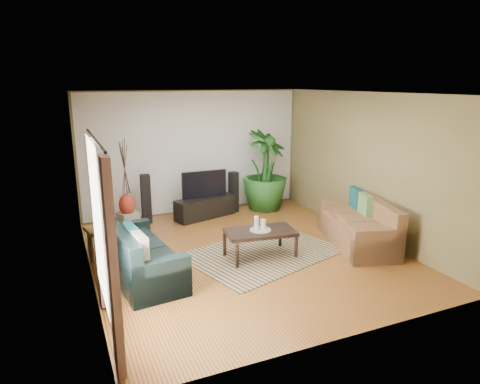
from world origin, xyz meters
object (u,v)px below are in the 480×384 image
speaker_left (146,199)px  sofa_left (141,250)px  television (204,184)px  sofa_right (357,222)px  pedestal (128,221)px  side_table (102,241)px  potted_plant (265,170)px  tv_stand (205,207)px  coffee_table (260,244)px  vase (127,205)px  speaker_right (234,192)px

speaker_left → sofa_left: bearing=-101.5°
television → sofa_right: bearing=-52.6°
sofa_left → television: size_ratio=1.95×
pedestal → sofa_right: bearing=-34.1°
sofa_left → side_table: sofa_left is taller
potted_plant → speaker_left: bearing=178.4°
pedestal → sofa_left: bearing=-94.2°
speaker_left → sofa_right: bearing=-38.6°
tv_stand → pedestal: 1.67m
sofa_left → speaker_left: bearing=-19.7°
speaker_left → coffee_table: bearing=-60.0°
sofa_right → vase: bearing=-107.8°
vase → speaker_left: bearing=32.5°
pedestal → coffee_table: bearing=-51.8°
television → speaker_right: size_ratio=1.07×
tv_stand → television: bearing=74.2°
tv_stand → speaker_left: speaker_left is taller
tv_stand → television: (0.00, 0.02, 0.52)m
speaker_right → side_table: size_ratio=1.86×
side_table → coffee_table: bearing=-25.1°
coffee_table → tv_stand: size_ratio=0.86×
tv_stand → speaker_right: speaker_right is taller
sofa_right → side_table: (-4.29, 1.32, -0.18)m
sofa_left → coffee_table: (1.98, -0.04, -0.19)m
coffee_table → television: 2.50m
television → potted_plant: potted_plant is taller
sofa_left → vase: size_ratio=4.29×
tv_stand → potted_plant: 1.64m
coffee_table → speaker_left: (-1.38, 2.58, 0.28)m
potted_plant → tv_stand: bearing=-177.2°
sofa_left → speaker_left: speaker_left is taller
vase → side_table: (-0.62, -1.16, -0.27)m
television → coffee_table: bearing=-86.5°
side_table → speaker_left: bearing=53.8°
pedestal → television: bearing=4.9°
potted_plant → vase: (-3.15, -0.20, -0.40)m
sofa_right → side_table: size_ratio=3.85×
speaker_right → potted_plant: bearing=-24.8°
speaker_left → tv_stand: bearing=-5.2°
tv_stand → vase: (-1.66, -0.12, 0.29)m
sofa_right → pedestal: (-3.67, 2.49, -0.25)m
coffee_table → speaker_right: bearing=84.9°
speaker_left → side_table: size_ratio=2.08×
side_table → television: bearing=29.8°
speaker_right → side_table: bearing=-174.3°
potted_plant → sofa_right: bearing=-79.1°
coffee_table → pedestal: size_ratio=3.28×
tv_stand → side_table: side_table is taller
sofa_left → speaker_right: 3.60m
vase → potted_plant: bearing=3.6°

